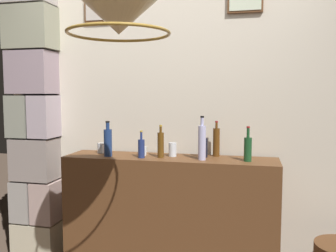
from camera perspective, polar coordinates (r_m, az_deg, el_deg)
name	(u,v)px	position (r m, az deg, el deg)	size (l,w,h in m)	color
panelled_rear_partition	(176,105)	(3.01, 1.35, 3.38)	(3.08, 0.15, 2.73)	beige
stone_pillar	(35,115)	(3.39, -20.48, 1.64)	(0.42, 0.31, 2.66)	beige
bar_shelf_unit	(169,222)	(2.93, 0.23, -15.07)	(1.67, 0.37, 1.04)	brown
liquor_bottle_port	(203,146)	(2.80, 5.68, -3.27)	(0.07, 0.07, 0.22)	black
liquor_bottle_bourbon	(141,148)	(2.76, -4.30, -3.51)	(0.05, 0.05, 0.21)	navy
liquor_bottle_tequila	(248,148)	(2.68, 12.67, -3.51)	(0.06, 0.06, 0.26)	#1B4A25
liquor_bottle_amaro	(108,142)	(2.86, -9.61, -2.51)	(0.07, 0.07, 0.28)	navy
liquor_bottle_rum	(202,142)	(2.67, 5.47, -2.54)	(0.06, 0.06, 0.33)	#B8B8E3
liquor_bottle_rye	(216,142)	(2.84, 7.75, -2.51)	(0.05, 0.05, 0.28)	#593413
liquor_bottle_vodka	(161,144)	(2.76, -1.18, -2.95)	(0.05, 0.05, 0.26)	#5B3913
glass_tumbler_rocks	(143,151)	(2.89, -4.08, -3.99)	(0.06, 0.06, 0.07)	silver
glass_tumbler_highball	(101,148)	(3.04, -10.63, -3.47)	(0.07, 0.07, 0.08)	silver
glass_tumbler_shot	(173,150)	(2.82, 0.73, -3.79)	(0.06, 0.06, 0.11)	silver
pendant_lamp	(119,12)	(1.91, -7.93, 17.64)	(0.53, 0.53, 0.61)	beige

